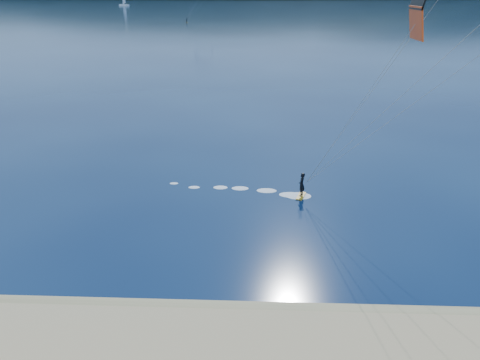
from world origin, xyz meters
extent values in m
cube|color=#938155|center=(0.00, 4.50, 0.05)|extent=(220.00, 2.50, 0.10)
cube|color=orange|center=(9.03, 18.95, 0.05)|extent=(0.91, 1.57, 0.09)
imported|color=black|center=(9.03, 18.95, 1.01)|extent=(0.62, 0.77, 1.84)
cylinder|color=gray|center=(13.53, 15.31, 7.56)|extent=(0.02, 0.02, 16.39)
cube|color=orange|center=(-27.02, 204.92, 0.05)|extent=(0.82, 1.60, 0.09)
imported|color=black|center=(-27.02, 204.92, 1.03)|extent=(0.90, 1.05, 1.88)
cylinder|color=gray|center=(-22.90, 201.47, 6.98)|extent=(0.02, 0.02, 14.92)
cube|color=white|center=(-108.66, 400.19, 0.54)|extent=(9.10, 5.96, 1.52)
cube|color=white|center=(-108.61, 398.45, 4.34)|extent=(0.90, 2.03, 5.43)
camera|label=1|loc=(5.69, -13.84, 14.88)|focal=35.01mm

